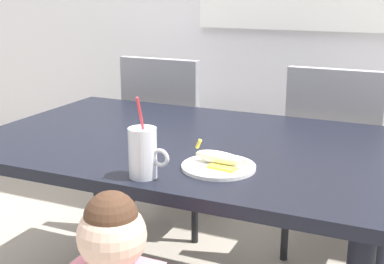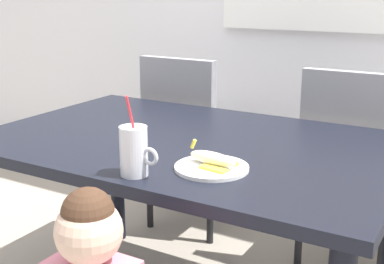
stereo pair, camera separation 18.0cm
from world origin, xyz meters
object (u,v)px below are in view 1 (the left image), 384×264
(milk_cup, at_px, (143,156))
(snack_plate, at_px, (219,167))
(dining_table, at_px, (186,162))
(dining_chair_right, at_px, (334,154))
(peeled_banana, at_px, (220,158))
(dining_chair_left, at_px, (170,134))

(milk_cup, bearing_deg, snack_plate, 42.12)
(dining_table, bearing_deg, dining_chair_right, 59.46)
(dining_table, height_order, peeled_banana, peeled_banana)
(dining_chair_right, xyz_separation_m, milk_cup, (-0.38, -1.14, 0.28))
(dining_chair_left, distance_m, snack_plate, 1.19)
(dining_chair_left, distance_m, milk_cup, 1.26)
(snack_plate, bearing_deg, dining_table, 132.03)
(dining_chair_right, distance_m, milk_cup, 1.24)
(dining_chair_left, xyz_separation_m, dining_chair_right, (0.85, 0.01, 0.00))
(dining_chair_left, xyz_separation_m, peeled_banana, (0.65, -0.96, 0.25))
(snack_plate, relative_size, peeled_banana, 1.32)
(dining_chair_left, bearing_deg, milk_cup, 112.93)
(dining_chair_right, bearing_deg, peeled_banana, 78.36)
(milk_cup, relative_size, peeled_banana, 1.43)
(snack_plate, bearing_deg, peeled_banana, 84.81)
(dining_chair_right, xyz_separation_m, snack_plate, (-0.20, -0.98, 0.22))
(dining_table, bearing_deg, dining_chair_left, 120.61)
(dining_chair_right, height_order, peeled_banana, dining_chair_right)
(dining_chair_right, distance_m, snack_plate, 1.03)
(dining_chair_right, bearing_deg, dining_chair_left, 0.95)
(dining_table, relative_size, dining_chair_right, 1.59)
(dining_table, height_order, dining_chair_left, dining_chair_left)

